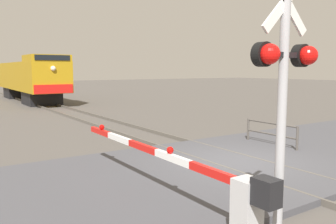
{
  "coord_description": "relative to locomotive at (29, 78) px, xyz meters",
  "views": [
    {
      "loc": [
        -7.24,
        -7.18,
        2.79
      ],
      "look_at": [
        -0.91,
        2.26,
        1.41
      ],
      "focal_mm": 37.73,
      "sensor_mm": 36.0,
      "label": 1
    }
  ],
  "objects": [
    {
      "name": "locomotive",
      "position": [
        0.0,
        0.0,
        0.0
      ],
      "size": [
        2.9,
        15.54,
        3.85
      ],
      "color": "black",
      "rests_on": "ground_plane"
    },
    {
      "name": "guard_railing",
      "position": [
        2.58,
        -24.76,
        -1.43
      ],
      "size": [
        0.08,
        2.24,
        0.95
      ],
      "color": "#4C4742",
      "rests_on": "ground_plane"
    },
    {
      "name": "rail_track_left",
      "position": [
        -0.72,
        -25.72,
        -1.97
      ],
      "size": [
        0.08,
        80.0,
        0.15
      ],
      "primitive_type": "cube",
      "color": "#59544C",
      "rests_on": "ground_plane"
    },
    {
      "name": "road_surface",
      "position": [
        0.0,
        -25.72,
        -1.97
      ],
      "size": [
        36.0,
        6.31,
        0.15
      ],
      "primitive_type": "cube",
      "color": "#47474C",
      "rests_on": "ground_plane"
    },
    {
      "name": "crossing_gate",
      "position": [
        -3.46,
        -28.45,
        -1.22
      ],
      "size": [
        0.36,
        6.55,
        1.29
      ],
      "color": "silver",
      "rests_on": "ground_plane"
    },
    {
      "name": "ground_plane",
      "position": [
        0.0,
        -25.72,
        -2.04
      ],
      "size": [
        160.0,
        160.0,
        0.0
      ],
      "primitive_type": "plane",
      "color": "#514C47"
    },
    {
      "name": "rail_track_right",
      "position": [
        0.72,
        -25.72,
        -1.97
      ],
      "size": [
        0.08,
        80.0,
        0.15
      ],
      "primitive_type": "cube",
      "color": "#59544C",
      "rests_on": "ground_plane"
    },
    {
      "name": "crossing_signal",
      "position": [
        -3.03,
        -29.62,
        0.6
      ],
      "size": [
        1.18,
        0.33,
        4.22
      ],
      "color": "#ADADB2",
      "rests_on": "ground_plane"
    }
  ]
}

